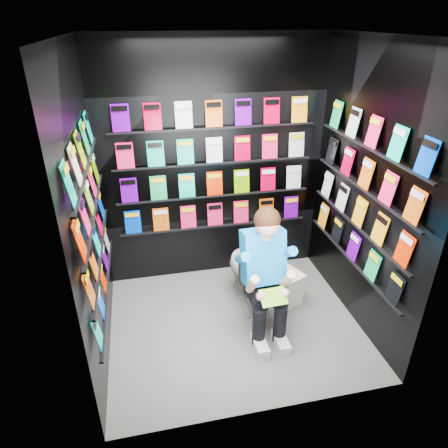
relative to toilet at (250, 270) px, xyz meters
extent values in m
plane|color=slate|center=(-0.25, -0.36, -0.37)|extent=(2.40, 2.40, 0.00)
plane|color=white|center=(-0.25, -0.36, 2.23)|extent=(2.40, 2.40, 0.00)
cube|color=black|center=(-0.25, 0.64, 0.93)|extent=(2.40, 0.04, 2.60)
cube|color=black|center=(-0.25, -1.36, 0.93)|extent=(2.40, 0.04, 2.60)
cube|color=black|center=(-1.45, -0.36, 0.93)|extent=(0.04, 2.00, 2.60)
cube|color=black|center=(0.95, -0.36, 0.93)|extent=(0.04, 2.00, 2.60)
imported|color=silver|center=(0.00, 0.00, 0.00)|extent=(0.46, 0.77, 0.73)
cube|color=white|center=(0.34, -0.05, -0.20)|extent=(0.39, 0.49, 0.33)
cube|color=white|center=(0.34, -0.05, -0.03)|extent=(0.42, 0.52, 0.03)
cube|color=green|center=(0.00, -0.73, 0.21)|extent=(0.24, 0.15, 0.10)
camera|label=1|loc=(-0.99, -3.32, 2.35)|focal=32.00mm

